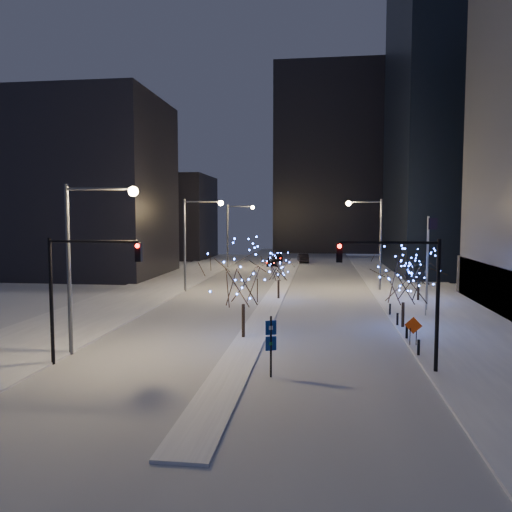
% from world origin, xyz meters
% --- Properties ---
extents(ground, '(160.00, 160.00, 0.00)m').
position_xyz_m(ground, '(0.00, 0.00, 0.00)').
color(ground, silver).
rests_on(ground, ground).
extents(road, '(20.00, 130.00, 0.02)m').
position_xyz_m(road, '(0.00, 35.00, 0.01)').
color(road, '#B1B6C1').
rests_on(road, ground).
extents(median, '(2.00, 80.00, 0.15)m').
position_xyz_m(median, '(0.00, 30.00, 0.07)').
color(median, white).
rests_on(median, ground).
extents(east_sidewalk, '(10.00, 90.00, 0.15)m').
position_xyz_m(east_sidewalk, '(15.00, 20.00, 0.07)').
color(east_sidewalk, white).
rests_on(east_sidewalk, ground).
extents(west_sidewalk, '(8.00, 90.00, 0.15)m').
position_xyz_m(west_sidewalk, '(-14.00, 20.00, 0.07)').
color(west_sidewalk, white).
rests_on(west_sidewalk, ground).
extents(filler_west_near, '(22.00, 18.00, 24.00)m').
position_xyz_m(filler_west_near, '(-28.00, 40.00, 12.00)').
color(filler_west_near, black).
rests_on(filler_west_near, ground).
extents(filler_west_far, '(18.00, 16.00, 16.00)m').
position_xyz_m(filler_west_far, '(-26.00, 70.00, 8.00)').
color(filler_west_far, black).
rests_on(filler_west_far, ground).
extents(horizon_block, '(24.00, 14.00, 42.00)m').
position_xyz_m(horizon_block, '(6.00, 92.00, 21.00)').
color(horizon_block, black).
rests_on(horizon_block, ground).
extents(street_lamp_w_near, '(4.40, 0.56, 10.00)m').
position_xyz_m(street_lamp_w_near, '(-8.94, 2.00, 6.50)').
color(street_lamp_w_near, '#595E66').
rests_on(street_lamp_w_near, ground).
extents(street_lamp_w_mid, '(4.40, 0.56, 10.00)m').
position_xyz_m(street_lamp_w_mid, '(-8.94, 27.00, 6.50)').
color(street_lamp_w_mid, '#595E66').
rests_on(street_lamp_w_mid, ground).
extents(street_lamp_w_far, '(4.40, 0.56, 10.00)m').
position_xyz_m(street_lamp_w_far, '(-8.94, 52.00, 6.50)').
color(street_lamp_w_far, '#595E66').
rests_on(street_lamp_w_far, ground).
extents(street_lamp_east, '(3.90, 0.56, 10.00)m').
position_xyz_m(street_lamp_east, '(10.08, 30.00, 6.45)').
color(street_lamp_east, '#595E66').
rests_on(street_lamp_east, ground).
extents(traffic_signal_west, '(5.26, 0.43, 7.00)m').
position_xyz_m(traffic_signal_west, '(-8.44, -0.00, 4.76)').
color(traffic_signal_west, black).
rests_on(traffic_signal_west, ground).
extents(traffic_signal_east, '(5.26, 0.43, 7.00)m').
position_xyz_m(traffic_signal_east, '(8.94, 1.00, 4.76)').
color(traffic_signal_east, black).
rests_on(traffic_signal_east, ground).
extents(flagpoles, '(1.35, 2.60, 8.00)m').
position_xyz_m(flagpoles, '(13.37, 17.25, 4.80)').
color(flagpoles, silver).
rests_on(flagpoles, east_sidewalk).
extents(bollards, '(0.16, 12.16, 0.90)m').
position_xyz_m(bollards, '(10.20, 10.00, 0.60)').
color(bollards, black).
rests_on(bollards, east_sidewalk).
extents(car_near, '(2.18, 4.52, 1.49)m').
position_xyz_m(car_near, '(-3.42, 56.06, 0.74)').
color(car_near, black).
rests_on(car_near, ground).
extents(car_mid, '(2.26, 4.99, 1.59)m').
position_xyz_m(car_mid, '(1.50, 63.12, 0.79)').
color(car_mid, black).
rests_on(car_mid, ground).
extents(car_far, '(1.98, 4.46, 1.27)m').
position_xyz_m(car_far, '(-3.12, 64.96, 0.64)').
color(car_far, black).
rests_on(car_far, ground).
extents(holiday_tree_median_near, '(6.61, 6.61, 6.45)m').
position_xyz_m(holiday_tree_median_near, '(-0.50, 6.98, 4.28)').
color(holiday_tree_median_near, black).
rests_on(holiday_tree_median_near, median).
extents(holiday_tree_median_far, '(3.57, 3.57, 4.50)m').
position_xyz_m(holiday_tree_median_far, '(0.50, 22.95, 3.17)').
color(holiday_tree_median_far, black).
rests_on(holiday_tree_median_far, median).
extents(holiday_tree_plaza_near, '(5.14, 5.14, 5.71)m').
position_xyz_m(holiday_tree_plaza_near, '(10.50, 11.49, 3.72)').
color(holiday_tree_plaza_near, black).
rests_on(holiday_tree_plaza_near, east_sidewalk).
extents(holiday_tree_plaza_far, '(4.02, 4.02, 4.75)m').
position_xyz_m(holiday_tree_plaza_far, '(13.86, 23.67, 3.13)').
color(holiday_tree_plaza_far, black).
rests_on(holiday_tree_plaza_far, east_sidewalk).
extents(wayfinding_sign, '(0.54, 0.27, 3.15)m').
position_xyz_m(wayfinding_sign, '(2.09, -0.65, 1.93)').
color(wayfinding_sign, black).
rests_on(wayfinding_sign, ground).
extents(construction_sign, '(1.05, 0.31, 1.78)m').
position_xyz_m(construction_sign, '(10.30, 6.29, 1.22)').
color(construction_sign, black).
rests_on(construction_sign, east_sidewalk).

